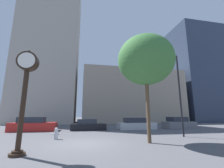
# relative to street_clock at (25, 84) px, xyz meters

# --- Properties ---
(ground_plane) EXTENTS (200.00, 200.00, 0.00)m
(ground_plane) POSITION_rel_street_clock_xyz_m (2.86, 2.30, -3.11)
(ground_plane) COLOR #515156
(building_tall_tower) EXTENTS (11.71, 12.00, 31.32)m
(building_tall_tower) POSITION_rel_street_clock_xyz_m (-4.59, 26.30, 12.55)
(building_tall_tower) COLOR #ADA393
(building_tall_tower) RESTS_ON ground_plane
(building_storefront_row) EXTENTS (21.70, 12.00, 11.23)m
(building_storefront_row) POSITION_rel_street_clock_xyz_m (13.59, 26.30, 2.50)
(building_storefront_row) COLOR gray
(building_storefront_row) RESTS_ON ground_plane
(building_glass_modern) EXTENTS (12.51, 12.00, 24.32)m
(building_glass_modern) POSITION_rel_street_clock_xyz_m (32.10, 26.30, 9.05)
(building_glass_modern) COLOR #2D384C
(building_glass_modern) RESTS_ON ground_plane
(street_clock) EXTENTS (0.92, 0.66, 4.78)m
(street_clock) POSITION_rel_street_clock_xyz_m (0.00, 0.00, 0.00)
(street_clock) COLOR black
(street_clock) RESTS_ON ground_plane
(car_red) EXTENTS (4.60, 1.97, 1.46)m
(car_red) POSITION_rel_street_clock_xyz_m (-2.38, 10.35, -2.50)
(car_red) COLOR red
(car_red) RESTS_ON ground_plane
(car_black) EXTENTS (3.89, 1.82, 1.21)m
(car_black) POSITION_rel_street_clock_xyz_m (3.39, 10.25, -2.60)
(car_black) COLOR black
(car_black) RESTS_ON ground_plane
(car_silver) EXTENTS (4.46, 1.87, 1.34)m
(car_silver) POSITION_rel_street_clock_xyz_m (9.09, 10.15, -2.55)
(car_silver) COLOR #BCBCC1
(car_silver) RESTS_ON ground_plane
(car_grey) EXTENTS (3.86, 2.04, 1.42)m
(car_grey) POSITION_rel_street_clock_xyz_m (14.73, 10.10, -2.51)
(car_grey) COLOR slate
(car_grey) RESTS_ON ground_plane
(fire_hydrant_near) EXTENTS (0.58, 0.25, 0.80)m
(fire_hydrant_near) POSITION_rel_street_clock_xyz_m (0.89, 4.27, -2.71)
(fire_hydrant_near) COLOR #B7B7BC
(fire_hydrant_near) RESTS_ON ground_plane
(street_lamp_right) EXTENTS (0.36, 1.57, 6.77)m
(street_lamp_right) POSITION_rel_street_clock_xyz_m (10.59, 3.91, 1.35)
(street_lamp_right) COLOR black
(street_lamp_right) RESTS_ON ground_plane
(bare_tree) EXTENTS (3.82, 3.82, 7.12)m
(bare_tree) POSITION_rel_street_clock_xyz_m (6.79, 1.63, 2.27)
(bare_tree) COLOR brown
(bare_tree) RESTS_ON ground_plane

